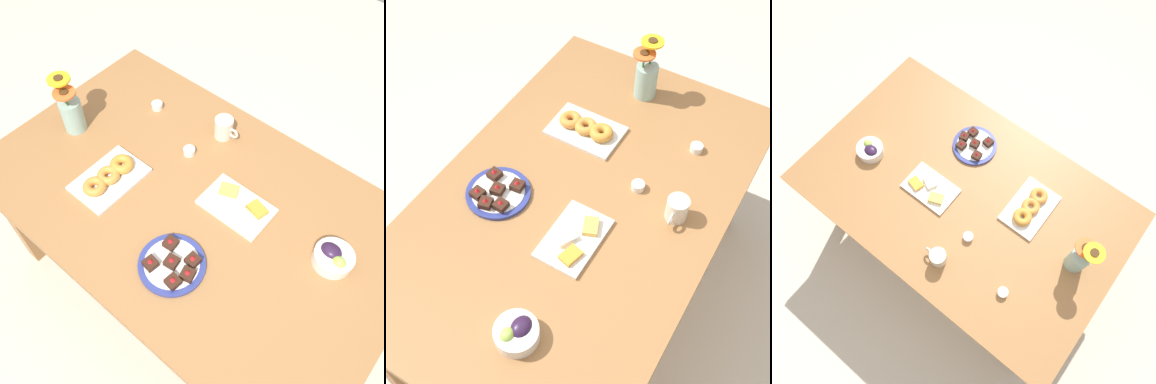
# 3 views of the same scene
# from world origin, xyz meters

# --- Properties ---
(ground_plane) EXTENTS (6.00, 6.00, 0.00)m
(ground_plane) POSITION_xyz_m (0.00, 0.00, 0.00)
(ground_plane) COLOR beige
(dining_table) EXTENTS (1.60, 1.00, 0.74)m
(dining_table) POSITION_xyz_m (0.00, 0.00, 0.65)
(dining_table) COLOR #9E6B3D
(dining_table) RESTS_ON ground_plane
(coffee_mug) EXTENTS (0.11, 0.08, 0.09)m
(coffee_mug) POSITION_xyz_m (-0.11, 0.33, 0.79)
(coffee_mug) COLOR silver
(coffee_mug) RESTS_ON dining_table
(grape_bowl) EXTENTS (0.14, 0.14, 0.07)m
(grape_bowl) POSITION_xyz_m (0.53, 0.11, 0.77)
(grape_bowl) COLOR white
(grape_bowl) RESTS_ON dining_table
(cheese_platter) EXTENTS (0.26, 0.17, 0.03)m
(cheese_platter) POSITION_xyz_m (0.15, 0.08, 0.75)
(cheese_platter) COLOR white
(cheese_platter) RESTS_ON dining_table
(croissant_platter) EXTENTS (0.19, 0.28, 0.05)m
(croissant_platter) POSITION_xyz_m (-0.30, -0.14, 0.76)
(croissant_platter) COLOR white
(croissant_platter) RESTS_ON dining_table
(jam_cup_honey) EXTENTS (0.05, 0.05, 0.03)m
(jam_cup_honey) POSITION_xyz_m (-0.43, 0.27, 0.76)
(jam_cup_honey) COLOR white
(jam_cup_honey) RESTS_ON dining_table
(jam_cup_berry) EXTENTS (0.05, 0.05, 0.03)m
(jam_cup_berry) POSITION_xyz_m (-0.15, 0.16, 0.76)
(jam_cup_berry) COLOR white
(jam_cup_berry) RESTS_ON dining_table
(dessert_plate) EXTENTS (0.23, 0.23, 0.05)m
(dessert_plate) POSITION_xyz_m (0.13, -0.25, 0.75)
(dessert_plate) COLOR navy
(dessert_plate) RESTS_ON dining_table
(flower_vase) EXTENTS (0.12, 0.10, 0.26)m
(flower_vase) POSITION_xyz_m (-0.61, -0.04, 0.83)
(flower_vase) COLOR #99C1B7
(flower_vase) RESTS_ON dining_table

